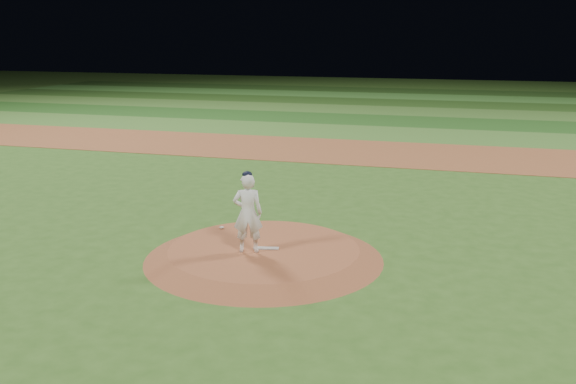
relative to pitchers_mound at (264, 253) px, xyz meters
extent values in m
plane|color=#2F571C|center=(0.00, 0.00, -0.12)|extent=(120.00, 120.00, 0.00)
cube|color=brown|center=(0.00, 14.00, -0.12)|extent=(70.00, 6.00, 0.02)
cube|color=#3A6926|center=(0.00, 19.50, -0.12)|extent=(70.00, 5.00, 0.02)
cube|color=#1E4B18|center=(0.00, 24.50, -0.12)|extent=(70.00, 5.00, 0.02)
cube|color=#386424|center=(0.00, 29.50, -0.12)|extent=(70.00, 5.00, 0.02)
cube|color=#214516|center=(0.00, 34.50, -0.12)|extent=(70.00, 5.00, 0.02)
cube|color=#367229|center=(0.00, 39.50, -0.12)|extent=(70.00, 5.00, 0.02)
cube|color=#1F4215|center=(0.00, 44.50, -0.12)|extent=(70.00, 5.00, 0.02)
cone|color=brown|center=(0.00, 0.00, 0.00)|extent=(5.50, 5.50, 0.25)
cube|color=silver|center=(0.07, -0.04, 0.14)|extent=(0.59, 0.26, 0.03)
ellipsoid|color=silver|center=(-1.49, 1.12, 0.16)|extent=(0.12, 0.12, 0.06)
imported|color=white|center=(-0.26, -0.34, 1.03)|extent=(0.76, 0.60, 1.81)
ellipsoid|color=black|center=(-0.26, -0.34, 1.92)|extent=(0.22, 0.22, 0.15)
camera|label=1|loc=(4.43, -13.32, 4.97)|focal=40.00mm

